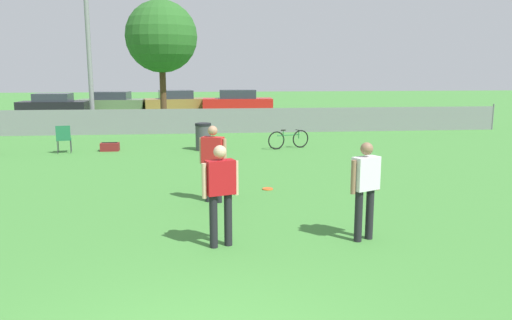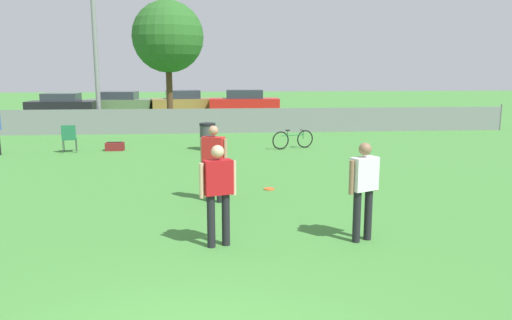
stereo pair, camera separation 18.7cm
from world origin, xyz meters
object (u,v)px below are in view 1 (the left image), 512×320
trash_bin (203,137)px  parked_car_dark (53,105)px  bicycle_sideline (289,139)px  frisbee_disc (268,189)px  tree_near_pole (161,37)px  gear_bag_sideline (110,147)px  light_pole (88,29)px  player_defender_red (220,188)px  player_thrower_red (213,158)px  parked_car_olive (112,102)px  folding_chair_sideline (64,137)px  player_receiver_white (365,184)px  parked_car_red (238,102)px  parked_car_tan (176,102)px

trash_bin → parked_car_dark: size_ratio=0.23×
bicycle_sideline → frisbee_disc: bearing=-122.8°
tree_near_pole → gear_bag_sideline: 9.62m
gear_bag_sideline → light_pole: bearing=107.4°
frisbee_disc → gear_bag_sideline: (-4.75, 6.23, 0.13)m
player_defender_red → parked_car_dark: 26.10m
player_thrower_red → parked_car_olive: 24.17m
light_pole → frisbee_disc: (6.39, -11.47, -4.53)m
bicycle_sideline → gear_bag_sideline: bicycle_sideline is taller
parked_car_dark → folding_chair_sideline: bearing=-71.9°
light_pole → frisbee_disc: size_ratio=29.49×
folding_chair_sideline → gear_bag_sideline: (1.45, 0.32, -0.40)m
folding_chair_sideline → parked_car_olive: 16.51m
player_receiver_white → gear_bag_sideline: (-5.88, 9.94, -0.82)m
frisbee_disc → trash_bin: trash_bin is taller
folding_chair_sideline → parked_car_red: size_ratio=0.21×
folding_chair_sideline → trash_bin: bearing=170.4°
parked_car_olive → tree_near_pole: bearing=-58.0°
tree_near_pole → parked_car_red: 8.59m
gear_bag_sideline → player_thrower_red: bearing=-64.5°
player_thrower_red → parked_car_red: player_thrower_red is taller
light_pole → player_thrower_red: light_pole is taller
tree_near_pole → player_thrower_red: tree_near_pole is taller
player_receiver_white → parked_car_red: size_ratio=0.36×
trash_bin → parked_car_olive: 17.38m
gear_bag_sideline → parked_car_dark: parked_car_dark is taller
parked_car_olive → frisbee_disc: bearing=-66.9°
player_thrower_red → player_receiver_white: same height
bicycle_sideline → gear_bag_sideline: (-6.31, 0.13, -0.19)m
tree_near_pole → player_receiver_white: 19.34m
parked_car_olive → light_pole: bearing=-79.8°
player_thrower_red → parked_car_tan: player_thrower_red is taller
tree_near_pole → parked_car_olive: size_ratio=1.40×
light_pole → tree_near_pole: bearing=48.6°
tree_near_pole → trash_bin: size_ratio=6.54×
frisbee_disc → parked_car_olive: bearing=108.4°
tree_near_pole → player_thrower_red: (2.19, -15.76, -3.46)m
player_defender_red → gear_bag_sideline: size_ratio=2.63×
bicycle_sideline → parked_car_tan: (-4.80, 15.94, 0.36)m
tree_near_pole → parked_car_dark: size_ratio=1.52×
parked_car_dark → bicycle_sideline: bearing=-48.7°
player_thrower_red → parked_car_dark: 23.53m
light_pole → tree_near_pole: 4.37m
frisbee_disc → parked_car_red: size_ratio=0.06×
frisbee_disc → parked_car_dark: 23.19m
light_pole → folding_chair_sideline: (0.19, -5.57, -4.00)m
folding_chair_sideline → trash_bin: size_ratio=1.00×
light_pole → parked_car_dark: light_pole is taller
light_pole → bicycle_sideline: 10.48m
frisbee_disc → parked_car_dark: (-10.65, 20.59, 0.66)m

